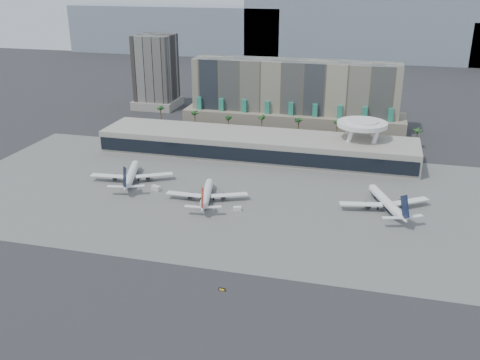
% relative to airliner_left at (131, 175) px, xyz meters
% --- Properties ---
extents(ground, '(900.00, 900.00, 0.00)m').
position_rel_airliner_left_xyz_m(ground, '(48.95, -57.43, -3.54)').
color(ground, '#232326').
rests_on(ground, ground).
extents(apron_pad, '(260.00, 130.00, 0.06)m').
position_rel_airliner_left_xyz_m(apron_pad, '(48.95, -2.43, -3.51)').
color(apron_pad, '#5B5B59').
rests_on(apron_pad, ground).
extents(mountain_ridge, '(680.00, 60.00, 70.00)m').
position_rel_airliner_left_xyz_m(mountain_ridge, '(76.83, 412.57, 26.35)').
color(mountain_ridge, gray).
rests_on(mountain_ridge, ground).
extents(hotel, '(140.00, 30.00, 42.00)m').
position_rel_airliner_left_xyz_m(hotel, '(58.95, 116.99, 13.27)').
color(hotel, gray).
rests_on(hotel, ground).
extents(office_tower, '(30.00, 30.00, 52.00)m').
position_rel_airliner_left_xyz_m(office_tower, '(-46.05, 142.57, 19.40)').
color(office_tower, black).
rests_on(office_tower, ground).
extents(terminal, '(170.00, 32.50, 14.50)m').
position_rel_airliner_left_xyz_m(terminal, '(48.95, 52.41, 2.97)').
color(terminal, '#9D958A').
rests_on(terminal, ground).
extents(saucer_structure, '(26.00, 26.00, 21.89)m').
position_rel_airliner_left_xyz_m(saucer_structure, '(103.95, 58.57, 14.91)').
color(saucer_structure, white).
rests_on(saucer_structure, ground).
extents(palm_row, '(157.80, 2.80, 13.10)m').
position_rel_airliner_left_xyz_m(palm_row, '(55.95, 87.57, 6.95)').
color(palm_row, brown).
rests_on(palm_row, ground).
extents(airliner_left, '(38.13, 39.48, 14.04)m').
position_rel_airliner_left_xyz_m(airliner_left, '(0.00, 0.00, 0.00)').
color(airliner_left, white).
rests_on(airliner_left, ground).
extents(airliner_centre, '(35.54, 36.96, 12.91)m').
position_rel_airliner_left_xyz_m(airliner_centre, '(41.78, -12.68, -0.29)').
color(airliner_centre, white).
rests_on(airliner_centre, ground).
extents(airliner_right, '(37.37, 38.53, 14.10)m').
position_rel_airliner_left_xyz_m(airliner_right, '(117.85, -2.60, 0.02)').
color(airliner_right, white).
rests_on(airliner_right, ground).
extents(service_vehicle_a, '(4.90, 3.63, 2.16)m').
position_rel_airliner_left_xyz_m(service_vehicle_a, '(15.50, -7.10, -2.46)').
color(service_vehicle_a, silver).
rests_on(service_vehicle_a, ground).
extents(service_vehicle_b, '(3.69, 2.91, 1.66)m').
position_rel_airliner_left_xyz_m(service_vehicle_b, '(57.36, -19.06, -2.71)').
color(service_vehicle_b, white).
rests_on(service_vehicle_b, ground).
extents(taxiway_sign, '(2.23, 0.45, 1.01)m').
position_rel_airliner_left_xyz_m(taxiway_sign, '(68.15, -78.89, -3.04)').
color(taxiway_sign, black).
rests_on(taxiway_sign, ground).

